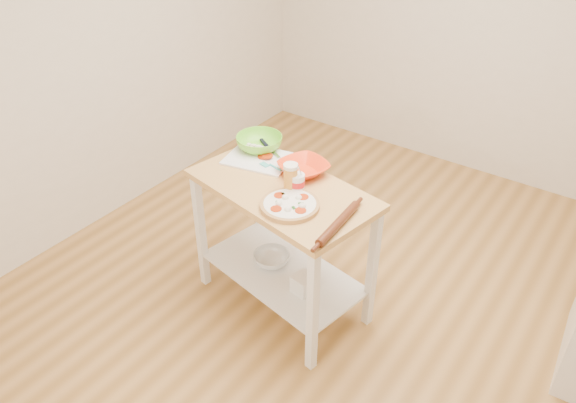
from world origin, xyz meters
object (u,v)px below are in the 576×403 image
(prep_island, at_px, (282,222))
(orange_bowl, at_px, (304,168))
(cutting_board, at_px, (259,158))
(green_bowl, at_px, (259,143))
(beer_pint, at_px, (291,177))
(knife, at_px, (267,146))
(shelf_glass_bowl, at_px, (272,259))
(rolling_pin, at_px, (338,224))
(shelf_bin, at_px, (303,284))
(yogurt_tub, at_px, (297,183))
(spatula, at_px, (270,166))
(pizza, at_px, (290,205))

(prep_island, height_order, orange_bowl, orange_bowl)
(prep_island, height_order, cutting_board, cutting_board)
(green_bowl, xyz_separation_m, beer_pint, (0.44, -0.28, 0.04))
(knife, bearing_deg, cutting_board, -43.09)
(knife, relative_size, shelf_glass_bowl, 1.06)
(rolling_pin, xyz_separation_m, shelf_bin, (-0.25, 0.07, -0.60))
(green_bowl, relative_size, shelf_glass_bowl, 1.26)
(shelf_glass_bowl, bearing_deg, shelf_bin, -17.67)
(green_bowl, bearing_deg, rolling_pin, -26.77)
(cutting_board, height_order, yogurt_tub, yogurt_tub)
(knife, relative_size, shelf_bin, 2.11)
(spatula, distance_m, orange_bowl, 0.21)
(knife, xyz_separation_m, green_bowl, (-0.03, -0.04, 0.03))
(green_bowl, relative_size, beer_pint, 1.76)
(shelf_glass_bowl, bearing_deg, yogurt_tub, -1.05)
(pizza, xyz_separation_m, shelf_bin, (0.06, 0.06, -0.60))
(pizza, bearing_deg, green_bowl, 141.92)
(orange_bowl, xyz_separation_m, green_bowl, (-0.40, 0.08, 0.01))
(pizza, xyz_separation_m, yogurt_tub, (-0.06, 0.16, 0.04))
(knife, xyz_separation_m, beer_pint, (0.41, -0.32, 0.07))
(shelf_glass_bowl, bearing_deg, spatula, 125.83)
(yogurt_tub, bearing_deg, green_bowl, 151.10)
(green_bowl, bearing_deg, beer_pint, -32.27)
(rolling_pin, bearing_deg, cutting_board, 157.27)
(orange_bowl, distance_m, green_bowl, 0.41)
(pizza, xyz_separation_m, orange_bowl, (-0.14, 0.34, 0.02))
(rolling_pin, bearing_deg, knife, 150.16)
(yogurt_tub, relative_size, shelf_bin, 1.59)
(rolling_pin, bearing_deg, shelf_bin, 164.82)
(knife, xyz_separation_m, shelf_glass_bowl, (0.25, -0.30, -0.62))
(pizza, height_order, shelf_bin, pizza)
(prep_island, bearing_deg, shelf_bin, -20.75)
(knife, bearing_deg, beer_pint, -7.76)
(green_bowl, height_order, shelf_glass_bowl, green_bowl)
(cutting_board, distance_m, shelf_glass_bowl, 0.66)
(spatula, bearing_deg, rolling_pin, -11.14)
(shelf_glass_bowl, distance_m, shelf_bin, 0.33)
(cutting_board, xyz_separation_m, beer_pint, (0.37, -0.17, 0.08))
(pizza, distance_m, spatula, 0.43)
(orange_bowl, relative_size, rolling_pin, 0.70)
(yogurt_tub, bearing_deg, rolling_pin, -23.96)
(rolling_pin, bearing_deg, prep_island, 162.23)
(prep_island, height_order, shelf_glass_bowl, prep_island)
(green_bowl, xyz_separation_m, shelf_bin, (0.60, -0.36, -0.63))
(orange_bowl, height_order, shelf_glass_bowl, orange_bowl)
(prep_island, bearing_deg, green_bowl, 143.89)
(cutting_board, distance_m, green_bowl, 0.14)
(yogurt_tub, height_order, shelf_bin, yogurt_tub)
(prep_island, bearing_deg, rolling_pin, -17.77)
(pizza, distance_m, green_bowl, 0.69)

